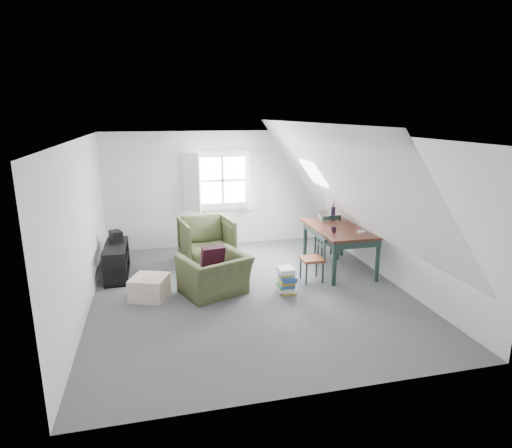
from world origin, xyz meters
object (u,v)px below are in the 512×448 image
object	(u,v)px
dining_chair_near	(314,258)
magazine_stack	(287,280)
dining_table	(339,233)
media_shelf	(117,263)
armchair_far	(207,262)
armchair_near	(215,293)
dining_chair_far	(328,235)
ottoman	(150,287)

from	to	relation	value
dining_chair_near	magazine_stack	xyz separation A→B (m)	(-0.62, -0.40, -0.20)
dining_chair_near	dining_table	bearing A→B (deg)	116.10
dining_chair_near	media_shelf	distance (m)	3.51
armchair_far	dining_table	xyz separation A→B (m)	(2.36, -0.99, 0.71)
media_shelf	armchair_near	bearing A→B (deg)	-37.38
dining_chair_near	media_shelf	xyz separation A→B (m)	(-3.37, 0.99, -0.15)
media_shelf	dining_chair_far	bearing A→B (deg)	-0.60
ottoman	dining_chair_far	size ratio (longest dim) A/B	0.57
armchair_far	dining_table	distance (m)	2.65
dining_chair_far	dining_chair_near	distance (m)	1.28
dining_chair_far	magazine_stack	world-z (taller)	dining_chair_far
ottoman	magazine_stack	world-z (taller)	magazine_stack
dining_table	media_shelf	world-z (taller)	dining_table
dining_chair_far	armchair_far	bearing A→B (deg)	11.92
armchair_near	dining_table	size ratio (longest dim) A/B	0.62
media_shelf	magazine_stack	distance (m)	3.08
dining_chair_near	magazine_stack	size ratio (longest dim) A/B	1.86
ottoman	magazine_stack	xyz separation A→B (m)	(2.18, -0.31, 0.04)
armchair_far	dining_chair_far	world-z (taller)	dining_chair_far
dining_chair_far	media_shelf	xyz separation A→B (m)	(-4.08, -0.07, -0.22)
dining_chair_near	armchair_near	bearing A→B (deg)	-91.63
armchair_far	ottoman	bearing A→B (deg)	-134.93
armchair_far	dining_chair_near	world-z (taller)	dining_chair_near
ottoman	magazine_stack	size ratio (longest dim) A/B	1.25
armchair_far	dining_chair_near	xyz separation A→B (m)	(1.69, -1.42, 0.41)
armchair_far	armchair_near	bearing A→B (deg)	-101.41
armchair_near	dining_chair_near	world-z (taller)	dining_chair_near
ottoman	dining_chair_far	world-z (taller)	dining_chair_far
ottoman	dining_chair_far	xyz separation A→B (m)	(3.50, 1.15, 0.31)
armchair_far	magazine_stack	xyz separation A→B (m)	(1.08, -1.82, 0.21)
dining_chair_far	dining_chair_near	world-z (taller)	dining_chair_far
armchair_far	media_shelf	world-z (taller)	media_shelf
armchair_far	dining_chair_far	distance (m)	2.48
dining_table	magazine_stack	size ratio (longest dim) A/B	3.83
armchair_near	media_shelf	xyz separation A→B (m)	(-1.60, 1.15, 0.26)
dining_table	magazine_stack	bearing A→B (deg)	-149.77
dining_chair_far	magazine_stack	bearing A→B (deg)	68.17
dining_chair_far	dining_chair_near	xyz separation A→B (m)	(-0.71, -1.06, -0.07)
dining_chair_far	media_shelf	size ratio (longest dim) A/B	0.81
armchair_near	armchair_far	size ratio (longest dim) A/B	1.03
dining_chair_far	magazine_stack	distance (m)	1.99
armchair_near	ottoman	distance (m)	1.05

